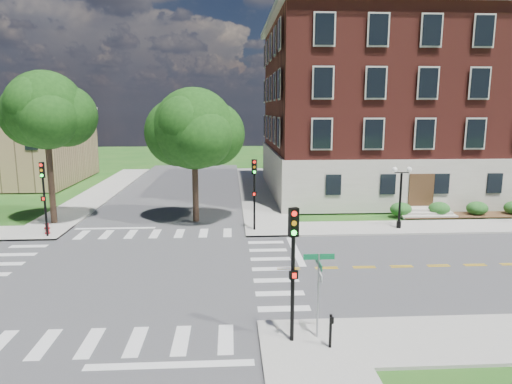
{
  "coord_description": "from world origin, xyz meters",
  "views": [
    {
      "loc": [
        5.02,
        -22.45,
        8.18
      ],
      "look_at": [
        6.59,
        4.88,
        3.2
      ],
      "focal_mm": 32.0,
      "sensor_mm": 36.0,
      "label": 1
    }
  ],
  "objects": [
    {
      "name": "traffic_signal_nw",
      "position": [
        -6.79,
        6.67,
        3.19
      ],
      "size": [
        0.38,
        0.46,
        4.8
      ],
      "color": "black",
      "rests_on": "ground"
    },
    {
      "name": "road_ew",
      "position": [
        0.0,
        0.0,
        0.01
      ],
      "size": [
        90.0,
        12.0,
        0.01
      ],
      "primitive_type": "cube",
      "color": "#3D3D3F",
      "rests_on": "ground"
    },
    {
      "name": "street_sign_pole",
      "position": [
        8.09,
        -7.39,
        2.31
      ],
      "size": [
        1.1,
        1.1,
        3.1
      ],
      "color": "gray",
      "rests_on": "ground"
    },
    {
      "name": "main_building",
      "position": [
        24.0,
        21.99,
        8.34
      ],
      "size": [
        30.6,
        22.4,
        16.5
      ],
      "color": "#B3AC9E",
      "rests_on": "ground"
    },
    {
      "name": "sidewalk_ne",
      "position": [
        15.38,
        15.38,
        0.06
      ],
      "size": [
        34.0,
        34.0,
        0.12
      ],
      "color": "#9E9B93",
      "rests_on": "ground"
    },
    {
      "name": "tree_c",
      "position": [
        -7.7,
        10.3,
        8.08
      ],
      "size": [
        5.43,
        5.43,
        10.71
      ],
      "color": "#2F2417",
      "rests_on": "ground"
    },
    {
      "name": "tree_d",
      "position": [
        2.5,
        10.22,
        6.81
      ],
      "size": [
        5.78,
        5.78,
        9.6
      ],
      "color": "#2F2417",
      "rests_on": "ground"
    },
    {
      "name": "fire_hydrant",
      "position": [
        -7.01,
        7.26,
        0.46
      ],
      "size": [
        0.35,
        0.35,
        0.75
      ],
      "color": "#AD0D13",
      "rests_on": "ground"
    },
    {
      "name": "stop_bar_east",
      "position": [
        8.8,
        3.0,
        0.0
      ],
      "size": [
        0.4,
        5.5,
        0.0
      ],
      "primitive_type": "cube",
      "color": "silver",
      "rests_on": "ground"
    },
    {
      "name": "road_ns",
      "position": [
        0.0,
        0.0,
        0.01
      ],
      "size": [
        12.0,
        90.0,
        0.01
      ],
      "primitive_type": "cube",
      "color": "#3D3D3F",
      "rests_on": "ground"
    },
    {
      "name": "ground",
      "position": [
        0.0,
        0.0,
        0.0
      ],
      "size": [
        160.0,
        160.0,
        0.0
      ],
      "primitive_type": "plane",
      "color": "#1C5417",
      "rests_on": "ground"
    },
    {
      "name": "push_button_post",
      "position": [
        8.39,
        -8.19,
        0.8
      ],
      "size": [
        0.14,
        0.21,
        1.2
      ],
      "color": "black",
      "rests_on": "ground"
    },
    {
      "name": "traffic_signal_se",
      "position": [
        7.14,
        -7.62,
        3.19
      ],
      "size": [
        0.37,
        0.44,
        4.8
      ],
      "color": "black",
      "rests_on": "ground"
    },
    {
      "name": "traffic_signal_ne",
      "position": [
        6.63,
        7.49,
        3.19
      ],
      "size": [
        0.38,
        0.45,
        4.8
      ],
      "color": "black",
      "rests_on": "ground"
    },
    {
      "name": "crosswalk_east",
      "position": [
        7.2,
        0.0,
        0.0
      ],
      "size": [
        2.2,
        10.2,
        0.02
      ],
      "primitive_type": null,
      "color": "silver",
      "rests_on": "ground"
    },
    {
      "name": "twin_lamp_west",
      "position": [
        16.59,
        7.4,
        2.52
      ],
      "size": [
        1.36,
        0.36,
        4.23
      ],
      "color": "black",
      "rests_on": "ground"
    }
  ]
}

